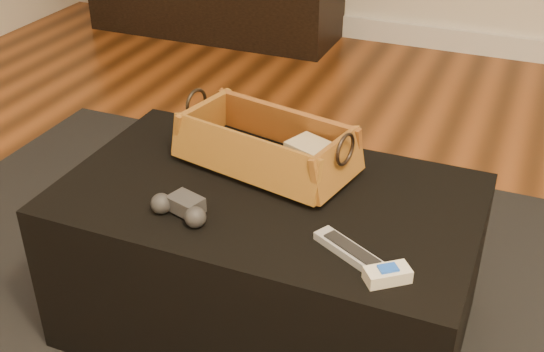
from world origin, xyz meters
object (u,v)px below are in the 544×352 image
at_px(game_controller, 181,208).
at_px(wicker_basket, 266,148).
at_px(cream_gadget, 387,274).
at_px(tv_remote, 255,157).
at_px(ottoman, 268,262).
at_px(silver_remote, 352,252).

bearing_deg(game_controller, wicker_basket, 73.24).
bearing_deg(cream_gadget, tv_remote, 143.47).
bearing_deg(wicker_basket, cream_gadget, -39.29).
relative_size(ottoman, game_controller, 6.46).
relative_size(wicker_basket, silver_remote, 2.61).
distance_m(tv_remote, silver_remote, 0.43).
xyz_separation_m(tv_remote, cream_gadget, (0.42, -0.31, -0.01)).
relative_size(wicker_basket, cream_gadget, 4.95).
relative_size(ottoman, tv_remote, 4.21).
bearing_deg(wicker_basket, ottoman, -65.44).
distance_m(tv_remote, cream_gadget, 0.53).
bearing_deg(tv_remote, cream_gadget, -30.51).
bearing_deg(tv_remote, ottoman, -46.58).
height_order(game_controller, cream_gadget, game_controller).
xyz_separation_m(ottoman, silver_remote, (0.26, -0.16, 0.22)).
xyz_separation_m(game_controller, silver_remote, (0.40, 0.01, -0.01)).
height_order(wicker_basket, game_controller, wicker_basket).
bearing_deg(cream_gadget, game_controller, 175.19).
bearing_deg(wicker_basket, silver_remote, -41.80).
bearing_deg(wicker_basket, game_controller, -106.76).
xyz_separation_m(tv_remote, game_controller, (-0.06, -0.27, -0.00)).
xyz_separation_m(ottoman, cream_gadget, (0.35, -0.21, 0.22)).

